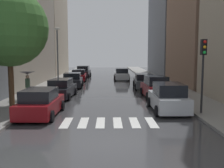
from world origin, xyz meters
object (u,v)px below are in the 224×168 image
at_px(street_tree_left, 9,28).
at_px(lamp_post_left, 58,52).
at_px(parked_car_left_nearest, 40,103).
at_px(parked_car_left_second, 61,89).
at_px(parked_car_left_fifth, 84,72).
at_px(parked_car_right_third, 144,81).
at_px(pedestrian_foreground, 27,78).
at_px(traffic_light_right_corner, 203,60).
at_px(parked_car_left_fourth, 79,76).
at_px(car_midroad, 122,74).
at_px(parked_car_right_nearest, 168,98).
at_px(parked_car_right_second, 155,87).
at_px(parked_car_left_third, 73,81).

relative_size(street_tree_left, lamp_post_left, 1.24).
bearing_deg(parked_car_left_nearest, parked_car_left_second, 0.47).
height_order(parked_car_left_fifth, lamp_post_left, lamp_post_left).
bearing_deg(lamp_post_left, parked_car_right_third, -8.01).
bearing_deg(lamp_post_left, pedestrian_foreground, -95.03).
bearing_deg(pedestrian_foreground, traffic_light_right_corner, -36.45).
distance_m(parked_car_left_fourth, car_midroad, 6.01).
bearing_deg(parked_car_left_fourth, street_tree_left, 168.76).
relative_size(parked_car_left_fifth, car_midroad, 1.00).
xyz_separation_m(car_midroad, pedestrian_foreground, (-8.12, -16.18, 0.96)).
bearing_deg(street_tree_left, parked_car_right_nearest, -7.09).
distance_m(parked_car_left_second, lamp_post_left, 8.09).
xyz_separation_m(parked_car_left_second, traffic_light_right_corner, (9.36, -6.45, 2.55)).
height_order(parked_car_left_second, car_midroad, car_midroad).
distance_m(parked_car_left_second, parked_car_left_fifth, 18.77).
bearing_deg(parked_car_left_second, parked_car_right_nearest, -121.77).
bearing_deg(pedestrian_foreground, parked_car_left_fourth, 68.29).
height_order(parked_car_right_nearest, parked_car_right_second, parked_car_right_second).
relative_size(parked_car_left_third, lamp_post_left, 0.66).
xyz_separation_m(parked_car_left_nearest, pedestrian_foreground, (-2.31, 5.23, 0.97)).
bearing_deg(parked_car_right_nearest, parked_car_left_second, 55.47).
distance_m(parked_car_left_fourth, parked_car_left_fifth, 5.51).
relative_size(parked_car_right_second, traffic_light_right_corner, 1.00).
bearing_deg(parked_car_left_nearest, parked_car_right_third, -30.63).
bearing_deg(parked_car_left_fourth, parked_car_left_second, 177.47).
distance_m(parked_car_right_nearest, street_tree_left, 11.30).
distance_m(parked_car_right_third, traffic_light_right_corner, 12.81).
bearing_deg(car_midroad, parked_car_left_nearest, 164.42).
relative_size(parked_car_left_fifth, parked_car_right_nearest, 1.04).
height_order(parked_car_right_second, pedestrian_foreground, pedestrian_foreground).
bearing_deg(pedestrian_foreground, parked_car_right_nearest, -34.45).
bearing_deg(car_midroad, traffic_light_right_corner, -170.77).
height_order(parked_car_left_nearest, parked_car_right_nearest, parked_car_right_nearest).
xyz_separation_m(pedestrian_foreground, traffic_light_right_corner, (11.75, -5.23, 1.56)).
distance_m(parked_car_left_fifth, pedestrian_foreground, 20.16).
bearing_deg(parked_car_left_fifth, parked_car_right_nearest, -161.21).
xyz_separation_m(parked_car_left_second, parked_car_left_fourth, (-0.03, 13.27, -0.01)).
bearing_deg(parked_car_left_second, car_midroad, -18.17).
bearing_deg(parked_car_left_second, lamp_post_left, 15.47).
distance_m(parked_car_right_third, pedestrian_foreground, 12.40).
height_order(street_tree_left, traffic_light_right_corner, street_tree_left).
distance_m(parked_car_left_fifth, parked_car_right_nearest, 25.21).
xyz_separation_m(parked_car_right_nearest, car_midroad, (-1.93, 20.24, -0.07)).
xyz_separation_m(parked_car_left_fifth, parked_car_right_nearest, (7.58, -24.05, -0.00)).
relative_size(parked_car_left_fifth, street_tree_left, 0.57).
relative_size(parked_car_left_nearest, parked_car_left_second, 0.96).
xyz_separation_m(parked_car_left_fourth, parked_car_right_third, (7.68, -7.27, -0.00)).
height_order(parked_car_left_nearest, parked_car_right_second, parked_car_right_second).
relative_size(parked_car_left_fourth, lamp_post_left, 0.68).
height_order(pedestrian_foreground, lamp_post_left, lamp_post_left).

